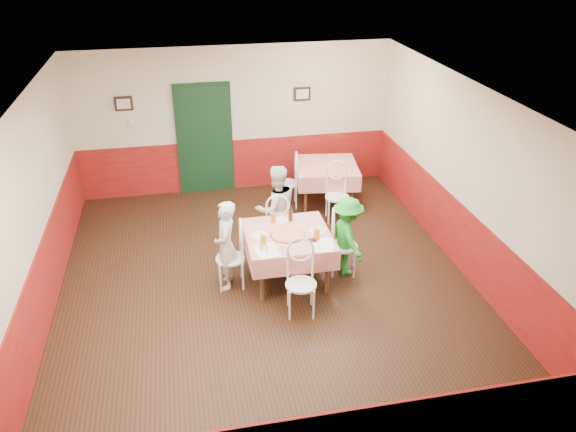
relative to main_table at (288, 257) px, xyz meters
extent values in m
plane|color=black|center=(-0.34, -0.07, -0.38)|extent=(7.00, 7.00, 0.00)
plane|color=white|center=(-0.34, -0.07, 2.42)|extent=(7.00, 7.00, 0.00)
cube|color=beige|center=(-0.34, 3.43, 1.02)|extent=(6.00, 0.10, 2.80)
cube|color=beige|center=(-0.34, -3.57, 1.02)|extent=(6.00, 0.10, 2.80)
cube|color=beige|center=(-3.34, -0.07, 1.02)|extent=(0.10, 7.00, 2.80)
cube|color=beige|center=(2.66, -0.07, 1.02)|extent=(0.10, 7.00, 2.80)
cube|color=maroon|center=(-0.34, 3.41, 0.12)|extent=(6.00, 0.03, 1.00)
cube|color=maroon|center=(-3.33, -0.07, 0.12)|extent=(0.03, 7.00, 1.00)
cube|color=maroon|center=(2.64, -0.07, 0.12)|extent=(0.03, 7.00, 1.00)
cube|color=black|center=(-0.94, 3.38, 0.68)|extent=(0.96, 0.06, 2.10)
cube|color=black|center=(-2.34, 3.38, 1.48)|extent=(0.32, 0.03, 0.26)
cube|color=black|center=(0.96, 3.38, 1.48)|extent=(0.32, 0.03, 0.26)
cube|color=white|center=(-2.24, 3.38, 1.12)|extent=(0.10, 0.03, 0.10)
cube|color=red|center=(0.00, 0.00, 0.00)|extent=(1.23, 1.23, 0.77)
cube|color=red|center=(1.22, 2.41, 0.00)|extent=(1.26, 1.26, 0.77)
cylinder|color=#B74723|center=(-0.01, -0.04, 0.40)|extent=(0.49, 0.49, 0.03)
cylinder|color=white|center=(-0.42, 0.03, 0.39)|extent=(0.25, 0.25, 0.01)
cylinder|color=white|center=(0.44, 0.00, 0.39)|extent=(0.25, 0.25, 0.01)
cylinder|color=white|center=(-0.03, 0.41, 0.39)|extent=(0.25, 0.25, 0.01)
cylinder|color=#BF7219|center=(-0.39, -0.23, 0.46)|extent=(0.08, 0.08, 0.15)
cylinder|color=#BF7219|center=(0.37, -0.23, 0.46)|extent=(0.08, 0.08, 0.16)
cylinder|color=#BF7219|center=(-0.15, 0.40, 0.46)|extent=(0.08, 0.08, 0.14)
cylinder|color=#381C0A|center=(0.11, 0.38, 0.50)|extent=(0.06, 0.06, 0.23)
cylinder|color=silver|center=(-0.43, -0.40, 0.43)|extent=(0.04, 0.04, 0.09)
cylinder|color=silver|center=(-0.38, -0.46, 0.43)|extent=(0.04, 0.04, 0.09)
cylinder|color=#B23319|center=(-0.44, -0.36, 0.43)|extent=(0.04, 0.04, 0.09)
cube|color=white|center=(-0.38, -0.40, 0.39)|extent=(0.35, 0.44, 0.00)
cube|color=white|center=(0.41, -0.40, 0.39)|extent=(0.37, 0.45, 0.00)
cube|color=black|center=(0.29, -0.27, 0.40)|extent=(0.11, 0.09, 0.02)
imported|color=gray|center=(-0.90, -0.01, 0.30)|extent=(0.40, 0.54, 1.35)
imported|color=gray|center=(-0.01, 0.90, 0.35)|extent=(0.81, 0.69, 1.45)
imported|color=gray|center=(0.90, 0.01, 0.24)|extent=(0.58, 0.86, 1.23)
camera|label=1|loc=(-1.39, -6.90, 4.35)|focal=35.00mm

